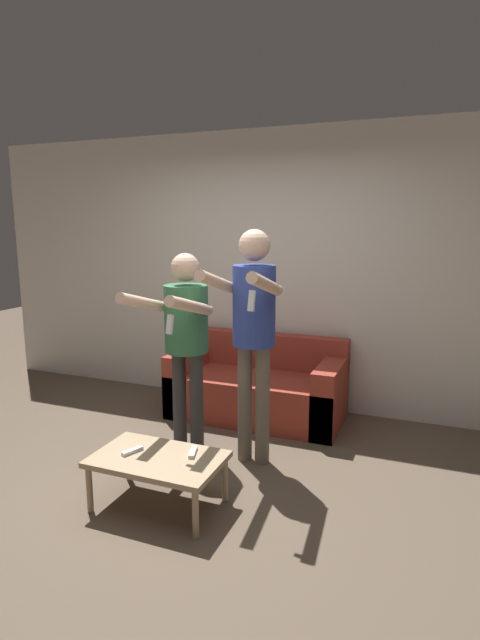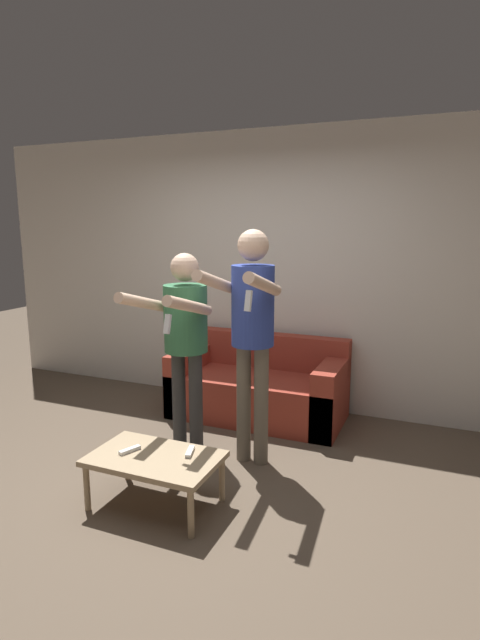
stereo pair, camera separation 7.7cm
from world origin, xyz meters
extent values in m
plane|color=brown|center=(0.00, 0.00, 0.00)|extent=(14.00, 14.00, 0.00)
cube|color=silver|center=(0.00, 1.99, 1.35)|extent=(6.40, 0.06, 2.70)
cube|color=#9E3828|center=(0.04, 1.54, 0.21)|extent=(1.60, 0.77, 0.41)
cube|color=#9E3828|center=(0.04, 1.84, 0.58)|extent=(1.60, 0.16, 0.34)
cube|color=#9E3828|center=(-0.65, 1.54, 0.30)|extent=(0.20, 0.77, 0.60)
cube|color=#9E3828|center=(0.74, 1.54, 0.30)|extent=(0.20, 0.77, 0.60)
cylinder|color=#383838|center=(-0.31, 0.68, 0.41)|extent=(0.11, 0.11, 0.82)
cylinder|color=#383838|center=(-0.16, 0.68, 0.41)|extent=(0.11, 0.11, 0.82)
cylinder|color=#337047|center=(-0.24, 0.68, 1.08)|extent=(0.34, 0.34, 0.53)
sphere|color=beige|center=(-0.24, 0.68, 1.48)|extent=(0.22, 0.22, 0.22)
cylinder|color=beige|center=(-0.43, 0.39, 1.24)|extent=(0.08, 0.61, 0.23)
cylinder|color=beige|center=(-0.05, 0.39, 1.24)|extent=(0.08, 0.61, 0.23)
cube|color=white|center=(-0.05, 0.09, 1.16)|extent=(0.04, 0.06, 0.13)
cylinder|color=#6B6051|center=(0.25, 0.68, 0.46)|extent=(0.11, 0.11, 0.92)
cylinder|color=#6B6051|center=(0.40, 0.68, 0.46)|extent=(0.11, 0.11, 0.92)
cylinder|color=#2D429E|center=(0.33, 0.68, 1.22)|extent=(0.32, 0.32, 0.59)
sphere|color=beige|center=(0.33, 0.68, 1.66)|extent=(0.23, 0.23, 0.23)
cylinder|color=beige|center=(0.15, 0.41, 1.41)|extent=(0.08, 0.56, 0.22)
cylinder|color=beige|center=(0.50, 0.41, 1.41)|extent=(0.08, 0.56, 0.22)
cube|color=white|center=(0.50, 0.15, 1.34)|extent=(0.04, 0.06, 0.13)
cube|color=tan|center=(-0.03, -0.14, 0.33)|extent=(0.83, 0.51, 0.04)
cylinder|color=tan|center=(-0.40, -0.36, 0.15)|extent=(0.04, 0.04, 0.31)
cylinder|color=tan|center=(0.35, -0.36, 0.15)|extent=(0.04, 0.04, 0.31)
cylinder|color=tan|center=(-0.40, 0.08, 0.15)|extent=(0.04, 0.04, 0.31)
cylinder|color=tan|center=(0.35, 0.08, 0.15)|extent=(0.04, 0.04, 0.31)
cube|color=white|center=(-0.21, -0.15, 0.36)|extent=(0.09, 0.15, 0.02)
cube|color=white|center=(0.16, -0.02, 0.36)|extent=(0.08, 0.15, 0.02)
camera|label=1|loc=(1.55, -2.70, 1.81)|focal=28.00mm
camera|label=2|loc=(1.62, -2.67, 1.81)|focal=28.00mm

